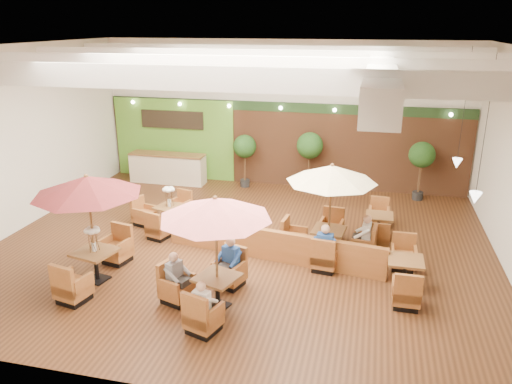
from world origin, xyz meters
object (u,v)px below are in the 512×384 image
(topiary_0, at_px, (245,148))
(diner_3, at_px, (325,243))
(diner_4, at_px, (365,232))
(table_5, at_px, (379,226))
(diner_2, at_px, (176,272))
(diner_1, at_px, (230,257))
(service_counter, at_px, (168,168))
(table_3, at_px, (170,215))
(booth_divider, at_px, (271,245))
(table_4, at_px, (405,273))
(diner_0, at_px, (203,301))
(table_2, at_px, (331,193))
(table_0, at_px, (89,201))
(table_1, at_px, (213,228))
(topiary_2, at_px, (422,157))
(topiary_1, at_px, (310,148))

(topiary_0, xyz_separation_m, diner_3, (3.74, -6.20, -0.75))
(diner_4, bearing_deg, diner_3, 138.33)
(table_5, bearing_deg, diner_2, -132.32)
(topiary_0, bearing_deg, diner_1, -78.06)
(topiary_0, xyz_separation_m, diner_2, (0.62, -8.52, -0.78))
(service_counter, xyz_separation_m, diner_4, (7.81, -5.05, 0.17))
(table_3, distance_m, diner_4, 5.99)
(booth_divider, distance_m, table_4, 3.49)
(table_4, xyz_separation_m, diner_4, (-1.02, 1.35, 0.40))
(service_counter, bearing_deg, diner_3, -41.23)
(diner_1, height_order, diner_4, diner_1)
(service_counter, distance_m, table_3, 4.66)
(booth_divider, bearing_deg, table_5, 47.02)
(service_counter, distance_m, table_5, 8.92)
(diner_0, relative_size, diner_1, 0.90)
(table_5, height_order, diner_0, diner_0)
(table_2, height_order, table_5, table_2)
(table_0, bearing_deg, table_1, 3.71)
(table_3, relative_size, topiary_2, 1.17)
(topiary_2, bearing_deg, diner_4, -108.43)
(service_counter, xyz_separation_m, booth_divider, (5.39, -5.72, -0.16))
(topiary_2, relative_size, diner_4, 2.66)
(table_4, xyz_separation_m, topiary_2, (0.73, 6.60, 1.23))
(topiary_0, xyz_separation_m, diner_1, (1.59, -7.54, -0.76))
(table_0, xyz_separation_m, diner_4, (6.39, 2.80, -1.34))
(booth_divider, distance_m, diner_3, 1.52)
(table_5, bearing_deg, topiary_0, 144.40)
(table_0, bearing_deg, table_5, 44.58)
(table_0, relative_size, table_2, 1.08)
(topiary_2, bearing_deg, table_2, -117.26)
(diner_1, bearing_deg, table_1, 108.39)
(service_counter, height_order, booth_divider, service_counter)
(diner_0, bearing_deg, topiary_2, 73.04)
(service_counter, distance_m, diner_0, 10.42)
(table_1, distance_m, topiary_1, 8.57)
(diner_2, relative_size, diner_3, 0.92)
(table_1, bearing_deg, table_0, -170.35)
(table_0, bearing_deg, topiary_0, 90.10)
(diner_2, bearing_deg, service_counter, -137.34)
(table_2, bearing_deg, diner_3, -83.78)
(table_3, bearing_deg, table_5, 22.84)
(diner_1, bearing_deg, diner_2, 67.25)
(table_0, height_order, table_5, table_0)
(table_2, distance_m, diner_3, 1.39)
(diner_3, bearing_deg, service_counter, 143.21)
(booth_divider, height_order, diner_0, diner_0)
(booth_divider, height_order, topiary_0, topiary_0)
(table_4, relative_size, topiary_2, 1.16)
(table_1, relative_size, topiary_0, 1.35)
(table_3, height_order, topiary_2, topiary_2)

